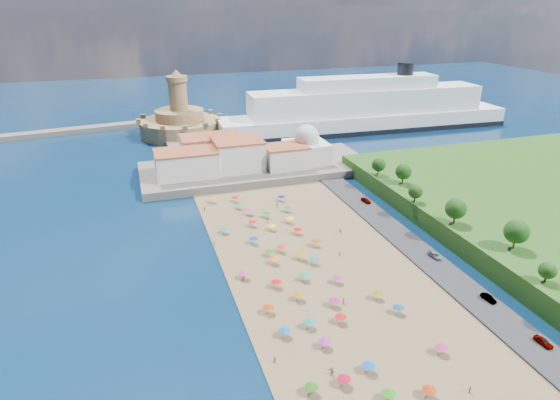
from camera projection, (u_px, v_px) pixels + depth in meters
name	position (u px, v px, depth m)	size (l,w,h in m)	color
ground	(295.00, 267.00, 119.39)	(700.00, 700.00, 0.00)	#071938
terrace	(257.00, 168.00, 185.54)	(90.00, 36.00, 3.00)	#59544C
jetty	(189.00, 150.00, 210.06)	(18.00, 70.00, 2.40)	#59544C
waterfront_buildings	(224.00, 155.00, 179.91)	(57.00, 29.00, 11.00)	silver
domed_building	(306.00, 147.00, 186.54)	(16.00, 16.00, 15.00)	silver
fortress	(180.00, 122.00, 234.17)	(40.00, 40.00, 32.40)	tan
cruise_ship	(366.00, 111.00, 242.93)	(155.68, 29.24, 33.85)	black
beach_parasols	(306.00, 281.00, 109.51)	(31.98, 115.52, 2.20)	gray
beachgoers	(285.00, 260.00, 120.62)	(37.51, 90.26, 1.90)	tan
parked_cars	(435.00, 256.00, 122.01)	(2.22, 78.04, 1.43)	gray
hillside_trees	(478.00, 221.00, 121.22)	(12.49, 103.62, 7.70)	#382314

